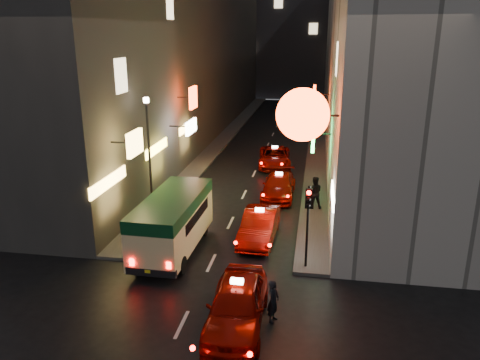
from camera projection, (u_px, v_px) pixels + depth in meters
The scene contains 14 objects.
building_left at pixel (186, 38), 42.56m from camera, with size 7.49×52.07×18.00m.
building_right at pixel (366, 38), 40.05m from camera, with size 8.42×52.00×18.00m.
building_far at pixel (294, 22), 70.82m from camera, with size 30.00×10.00×22.00m, color #2E2E33.
sidewalk_left at pixel (227, 135), 44.66m from camera, with size 1.50×52.00×0.15m, color #4D4B47.
sidewalk_right at pixel (317, 138), 43.32m from camera, with size 1.50×52.00×0.15m, color #4D4B47.
minibus at pixel (173, 217), 20.60m from camera, with size 2.24×6.07×2.60m.
taxi_near at pixel (237, 301), 15.48m from camera, with size 2.52×5.84×2.01m.
taxi_second at pixel (259, 223), 22.06m from camera, with size 2.33×5.27×1.82m.
taxi_third at pixel (279, 184), 27.99m from camera, with size 2.03×4.88×1.72m.
taxi_far at pixel (275, 156), 34.32m from camera, with size 2.53×5.21×1.77m.
pedestrian_crossing at pixel (273, 298), 15.73m from camera, with size 0.57×0.37×1.74m, color black.
pedestrian_sidewalk at pixel (314, 190), 25.59m from camera, with size 0.77×0.48×2.05m, color black.
traffic_light at pixel (308, 210), 18.56m from camera, with size 0.26×0.43×3.50m.
lamp_post at pixel (149, 150), 23.79m from camera, with size 0.28×0.28×6.22m.
Camera 1 is at (4.18, -9.08, 9.40)m, focal length 35.00 mm.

